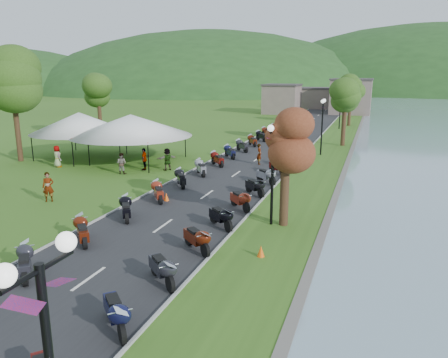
% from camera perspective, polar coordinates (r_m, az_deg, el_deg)
% --- Properties ---
extents(road, '(7.00, 120.00, 0.02)m').
position_cam_1_polar(road, '(43.98, 6.32, 4.02)').
color(road, '#272729').
rests_on(road, ground).
extents(hills_backdrop, '(360.00, 120.00, 76.00)m').
position_cam_1_polar(hills_backdrop, '(202.65, 16.71, 11.13)').
color(hills_backdrop, '#285621').
rests_on(hills_backdrop, ground).
extents(far_building, '(18.00, 16.00, 5.00)m').
position_cam_1_polar(far_building, '(88.18, 11.75, 10.32)').
color(far_building, '#77655C').
rests_on(far_building, ground).
extents(moto_row_left, '(2.60, 54.61, 1.10)m').
position_cam_1_polar(moto_row_left, '(30.57, -4.21, 0.78)').
color(moto_row_left, '#331411').
rests_on(moto_row_left, ground).
extents(moto_row_right, '(2.60, 39.39, 1.10)m').
position_cam_1_polar(moto_row_right, '(24.16, 2.10, -2.73)').
color(moto_row_right, '#331411').
rests_on(moto_row_right, ground).
extents(vendor_tent_main, '(6.80, 6.80, 4.00)m').
position_cam_1_polar(vendor_tent_main, '(37.69, -11.97, 5.23)').
color(vendor_tent_main, white).
rests_on(vendor_tent_main, ground).
extents(vendor_tent_side, '(5.69, 5.69, 4.00)m').
position_cam_1_polar(vendor_tent_side, '(40.81, -18.24, 5.48)').
color(vendor_tent_side, white).
rests_on(vendor_tent_side, ground).
extents(tree_park_left, '(4.08, 4.08, 11.32)m').
position_cam_1_polar(tree_park_left, '(40.66, -25.80, 9.98)').
color(tree_park_left, '#39631D').
rests_on(tree_park_left, ground).
extents(tree_lakeside, '(2.22, 2.22, 6.17)m').
position_cam_1_polar(tree_lakeside, '(21.23, 8.02, 1.89)').
color(tree_lakeside, '#39631D').
rests_on(tree_lakeside, ground).
extents(pedestrian_a, '(0.80, 0.75, 1.76)m').
position_cam_1_polar(pedestrian_a, '(27.73, -21.82, -2.74)').
color(pedestrian_a, slate).
rests_on(pedestrian_a, ground).
extents(pedestrian_b, '(0.80, 0.48, 1.60)m').
position_cam_1_polar(pedestrian_b, '(33.58, -13.18, 0.67)').
color(pedestrian_b, slate).
rests_on(pedestrian_b, ground).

